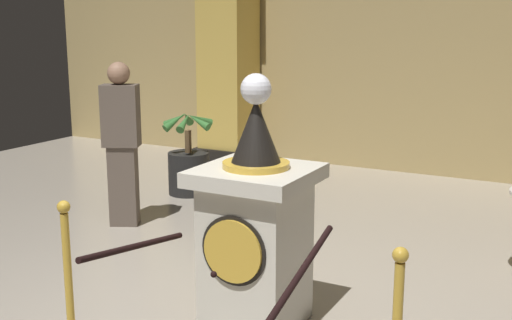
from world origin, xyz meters
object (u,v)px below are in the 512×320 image
(pedestal_clock, at_px, (256,230))
(bystander_guest, at_px, (122,140))
(potted_palm_left, at_px, (189,166))
(stanchion_near, at_px, (70,303))

(pedestal_clock, relative_size, bystander_guest, 1.04)
(pedestal_clock, distance_m, potted_palm_left, 3.57)
(bystander_guest, bearing_deg, pedestal_clock, -30.61)
(potted_palm_left, bearing_deg, stanchion_near, -66.74)
(stanchion_near, xyz_separation_m, bystander_guest, (-1.44, 2.25, 0.54))
(stanchion_near, relative_size, potted_palm_left, 0.96)
(stanchion_near, bearing_deg, pedestal_clock, 48.91)
(stanchion_near, distance_m, potted_palm_left, 3.91)
(potted_palm_left, height_order, bystander_guest, bystander_guest)
(potted_palm_left, xyz_separation_m, bystander_guest, (0.11, -1.34, 0.54))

